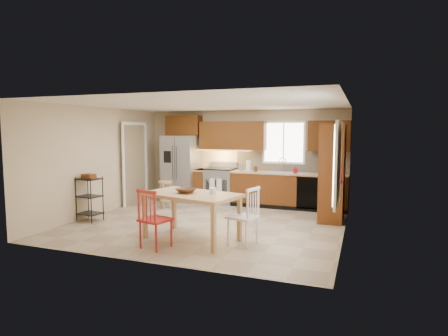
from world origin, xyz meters
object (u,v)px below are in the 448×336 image
Objects in this scene: table_jar at (213,192)px; utility_cart at (90,199)px; refrigerator at (181,168)px; bar_stool at (165,195)px; range_stove at (220,186)px; chair_red at (156,219)px; pantry at (332,173)px; soap_bottle at (295,170)px; dining_table at (191,217)px; table_bowl at (186,193)px; chair_white at (243,216)px; fire_extinguisher at (339,176)px.

table_jar is 3.11m from utility_cart.
bar_stool is at bearing -85.77° from refrigerator.
chair_red is (0.38, -4.01, 0.04)m from range_stove.
bar_stool is (-1.07, -1.12, -0.12)m from range_stove.
table_jar is (-1.87, -2.27, -0.18)m from pantry.
refrigerator is 2.65× the size of bar_stool.
soap_bottle is (3.18, -0.02, 0.09)m from refrigerator.
pantry reaches higher than soap_bottle.
range_stove is (1.15, 0.06, -0.45)m from refrigerator.
pantry reaches higher than refrigerator.
utility_cart is (-0.88, -1.74, 0.14)m from bar_stool.
pantry reaches higher than chair_red.
chair_red is at bearing -104.83° from dining_table.
table_bowl is at bearing -4.44° from utility_cart.
bar_stool is 0.71× the size of utility_cart.
utility_cart is at bearing 168.98° from table_bowl.
chair_white is (1.68, -3.31, 0.04)m from range_stove.
chair_white reaches higher than dining_table.
table_bowl is (-2.55, -1.33, -0.26)m from fire_extinguisher.
dining_table is 10.75× the size of table_jar.
chair_red is 3.24m from bar_stool.
bar_stool is 1.96m from utility_cart.
fire_extinguisher is at bearing -24.52° from refrigerator.
table_jar reaches higher than bar_stool.
bar_stool is (-3.10, -1.03, -0.65)m from soap_bottle.
pantry reaches higher than table_jar.
range_stove is at bearing 108.94° from chair_red.
refrigerator is at bearing 155.48° from fire_extinguisher.
pantry is 3.33m from dining_table.
chair_red reaches higher than table_jar.
soap_bottle is at bearing 73.76° from table_jar.
soap_bottle is at bearing 4.95° from bar_stool.
bar_stool is (-2.76, 2.19, -0.16)m from chair_white.
utility_cart is at bearing -177.12° from dining_table.
pantry reaches higher than dining_table.
pantry reaches higher than range_stove.
table_bowl reaches higher than dining_table.
dining_table is (0.73, -3.36, -0.05)m from range_stove.
fire_extinguisher is at bearing -25.64° from bar_stool.
dining_table is at bearing -4.02° from utility_cart.
refrigerator is 1.98× the size of range_stove.
pantry is at bearing 62.85° from chair_red.
refrigerator is 3.75m from table_bowl.
table_jar is at bearing -54.78° from refrigerator.
dining_table is 2.88m from bar_stool.
pantry is 4.03m from chair_red.
pantry is 4.11m from bar_stool.
range_stove is 5.82× the size of table_jar.
utility_cart is at bearing -130.22° from bar_stool.
refrigerator is at bearing 80.77° from bar_stool.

